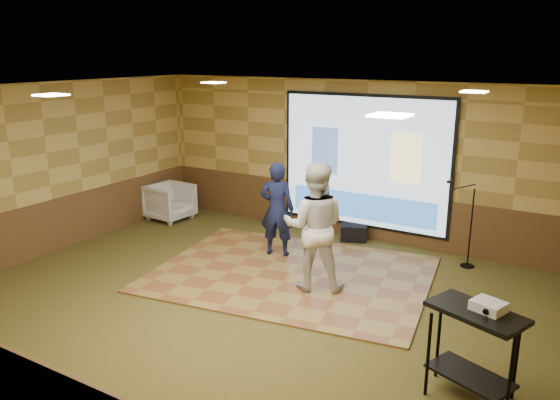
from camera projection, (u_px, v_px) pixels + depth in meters
The scene contains 17 objects.
ground at pixel (266, 307), 7.71m from camera, with size 9.00×9.00×0.00m, color #2B3116.
room_shell at pixel (265, 162), 7.16m from camera, with size 9.04×7.04×3.02m.
wainscot_back at pixel (363, 214), 10.47m from camera, with size 9.00×0.04×0.95m, color #4B3519.
wainscot_left at pixel (56, 225), 9.80m from camera, with size 0.04×7.00×0.95m, color #4B3519.
projector_screen at pixel (364, 163), 10.18m from camera, with size 3.32×0.06×2.52m.
downlight_nw at pixel (214, 83), 9.51m from camera, with size 0.32×0.32×0.02m, color beige.
downlight_ne at pixel (474, 92), 7.34m from camera, with size 0.32×0.32×0.02m, color beige.
downlight_sw at pixel (51, 95), 6.78m from camera, with size 0.32×0.32×0.02m, color beige.
downlight_se at pixel (390, 115), 4.60m from camera, with size 0.32×0.32×0.02m, color beige.
dance_floor at pixel (291, 274), 8.83m from camera, with size 4.31×3.28×0.03m, color olive.
player_left at pixel (277, 209), 9.44m from camera, with size 0.60×0.40×1.65m, color #13193E.
player_right at pixel (314, 226), 8.04m from camera, with size 0.94×0.73×1.94m, color silver.
av_table at pixel (474, 336), 5.53m from camera, with size 0.94×0.50×0.99m.
projector at pixel (489, 306), 5.43m from camera, with size 0.30×0.25×0.10m, color white.
mic_stand at pixel (466, 238), 9.08m from camera, with size 0.57×0.23×1.46m.
banquet_chair at pixel (170, 202), 11.66m from camera, with size 0.83×0.85×0.78m, color gray.
duffel_bag at pixel (354, 233), 10.40m from camera, with size 0.49×0.32×0.30m, color black.
Camera 1 is at (3.77, -5.95, 3.49)m, focal length 35.00 mm.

